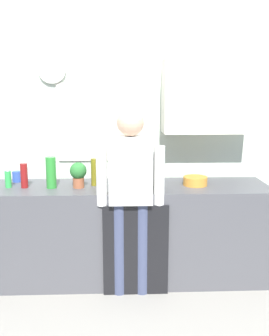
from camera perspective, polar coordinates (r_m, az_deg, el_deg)
name	(u,v)px	position (r m, az deg, el deg)	size (l,w,h in m)	color
ground_plane	(131,292)	(3.56, -0.56, -17.91)	(8.00, 8.00, 0.00)	#9E998E
kitchen_counter	(130,232)	(3.65, -0.72, -9.47)	(2.56, 0.64, 0.89)	#4C4C51
dishwasher_panel	(136,251)	(3.36, 0.18, -12.18)	(0.56, 0.02, 0.80)	black
back_wall_assembly	(138,130)	(3.83, 0.56, 5.61)	(4.16, 0.42, 2.60)	silver
coffee_maker	(146,173)	(3.36, 1.66, -0.75)	(0.20, 0.20, 0.33)	black
bottle_red_vinegar	(24,176)	(3.56, -16.05, -1.09)	(0.06, 0.06, 0.22)	maroon
bottle_olive_oil	(94,172)	(3.52, -5.99, -0.61)	(0.06, 0.06, 0.25)	olive
bottle_amber_beer	(101,180)	(3.26, -5.04, -1.73)	(0.06, 0.06, 0.23)	brown
bottle_clear_soda	(51,173)	(3.49, -12.27, -0.67)	(0.09, 0.09, 0.28)	#2D8C33
cup_blue_mug	(17,177)	(3.83, -17.05, -1.22)	(0.08, 0.08, 0.10)	#3351B2
cup_white_mug	(122,182)	(3.46, -1.88, -2.09)	(0.08, 0.08, 0.10)	white
mixing_bowl	(195,181)	(3.57, 8.99, -1.91)	(0.22, 0.22, 0.08)	orange
potted_plant	(78,173)	(3.46, -8.34, -0.77)	(0.15, 0.15, 0.23)	#9E5638
dish_soap	(8,179)	(3.62, -18.23, -1.55)	(0.06, 0.06, 0.18)	green
person_at_sink	(131,188)	(3.21, -0.59, -2.96)	(0.57, 0.22, 1.60)	#3F4766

